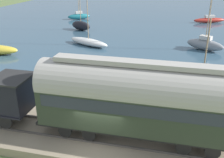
{
  "coord_description": "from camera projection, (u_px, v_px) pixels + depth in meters",
  "views": [
    {
      "loc": [
        -11.03,
        -3.26,
        9.12
      ],
      "look_at": [
        6.51,
        0.91,
        1.47
      ],
      "focal_mm": 42.0,
      "sensor_mm": 36.0,
      "label": 1
    }
  ],
  "objects": [
    {
      "name": "sailboat_red",
      "position": [
        209.0,
        20.0,
        47.17
      ],
      "size": [
        3.26,
        5.91,
        8.82
      ],
      "rotation": [
        0.0,
        0.0,
        0.38
      ],
      "color": "#B72D23",
      "rests_on": "harbor_water"
    },
    {
      "name": "rail_embankment",
      "position": [
        104.0,
        139.0,
        14.72
      ],
      "size": [
        4.67,
        56.0,
        0.64
      ],
      "color": "gray",
      "rests_on": "ground"
    },
    {
      "name": "ground_plane",
      "position": [
        101.0,
        151.0,
        14.14
      ],
      "size": [
        200.0,
        200.0,
        0.0
      ],
      "primitive_type": "plane",
      "color": "#607542"
    },
    {
      "name": "harbor_water",
      "position": [
        158.0,
        17.0,
        53.0
      ],
      "size": [
        80.0,
        80.0,
        0.01
      ],
      "color": "#38566B",
      "rests_on": "ground"
    },
    {
      "name": "sailboat_teal",
      "position": [
        79.0,
        16.0,
        50.23
      ],
      "size": [
        3.19,
        4.22,
        9.25
      ],
      "rotation": [
        0.0,
        0.0,
        0.55
      ],
      "color": "#1E707A",
      "rests_on": "harbor_water"
    },
    {
      "name": "sailboat_black",
      "position": [
        81.0,
        25.0,
        41.46
      ],
      "size": [
        2.66,
        3.88,
        8.84
      ],
      "rotation": [
        0.0,
        0.0,
        -0.42
      ],
      "color": "black",
      "rests_on": "harbor_water"
    },
    {
      "name": "rowboat_far_out",
      "position": [
        138.0,
        101.0,
        19.09
      ],
      "size": [
        1.47,
        2.07,
        0.34
      ],
      "rotation": [
        0.0,
        0.0,
        -0.3
      ],
      "color": "#B7B2A3",
      "rests_on": "harbor_water"
    },
    {
      "name": "sailboat_white",
      "position": [
        89.0,
        42.0,
        33.37
      ],
      "size": [
        3.97,
        6.2,
        9.16
      ],
      "rotation": [
        0.0,
        0.0,
        -0.43
      ],
      "color": "white",
      "rests_on": "harbor_water"
    },
    {
      "name": "sailboat_gray",
      "position": [
        205.0,
        44.0,
        31.31
      ],
      "size": [
        3.2,
        4.58,
        9.54
      ],
      "rotation": [
        0.0,
        0.0,
        -0.48
      ],
      "color": "gray",
      "rests_on": "harbor_water"
    },
    {
      "name": "sailboat_blue",
      "position": [
        200.0,
        95.0,
        19.08
      ],
      "size": [
        2.36,
        4.82,
        6.14
      ],
      "rotation": [
        0.0,
        0.0,
        -0.14
      ],
      "color": "#335199",
      "rests_on": "harbor_water"
    },
    {
      "name": "passenger_coach",
      "position": [
        138.0,
        98.0,
        13.25
      ],
      "size": [
        2.29,
        10.78,
        4.39
      ],
      "color": "black",
      "rests_on": "rail_embankment"
    }
  ]
}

